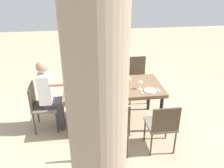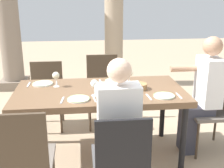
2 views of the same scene
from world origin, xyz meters
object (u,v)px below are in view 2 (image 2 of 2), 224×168
at_px(dining_table, 100,96).
at_px(plate_2, 114,81).
at_px(stone_column_near, 7,8).
at_px(chair_mid_south, 121,157).
at_px(plate_1, 78,99).
at_px(chair_mid_north, 103,86).
at_px(diner_man_white, 117,126).
at_px(chair_head_east, 216,108).
at_px(stone_column_centre, 114,5).
at_px(chair_west_north, 47,90).
at_px(wine_glass_2, 130,73).
at_px(chair_west_south, 23,158).
at_px(wine_glass_1, 94,84).
at_px(plate_3, 164,96).
at_px(diner_woman_green, 202,92).
at_px(plate_0, 43,84).
at_px(wine_glass_0, 56,76).

xyz_separation_m(dining_table, plate_2, (0.18, 0.28, 0.08)).
height_order(stone_column_near, plate_2, stone_column_near).
bearing_deg(chair_mid_south, plate_1, 118.12).
height_order(chair_mid_north, stone_column_near, stone_column_near).
height_order(chair_mid_south, diner_man_white, diner_man_white).
xyz_separation_m(diner_man_white, stone_column_near, (-1.54, 3.26, 0.79)).
bearing_deg(chair_head_east, stone_column_centre, 107.97).
relative_size(chair_west_north, stone_column_centre, 0.28).
bearing_deg(wine_glass_2, diner_man_white, -106.11).
distance_m(chair_west_south, wine_glass_1, 0.98).
height_order(chair_head_east, plate_3, chair_head_east).
bearing_deg(plate_3, chair_west_north, 137.78).
distance_m(chair_west_south, chair_head_east, 2.13).
bearing_deg(wine_glass_2, dining_table, -152.04).
relative_size(stone_column_centre, plate_3, 14.76).
xyz_separation_m(diner_woman_green, stone_column_near, (-2.55, 2.59, 0.77)).
xyz_separation_m(chair_west_north, chair_head_east, (1.94, -0.87, 0.01)).
bearing_deg(chair_mid_north, diner_woman_green, -40.61).
distance_m(stone_column_near, stone_column_centre, 1.89).
bearing_deg(stone_column_centre, wine_glass_1, -100.59).
height_order(dining_table, diner_woman_green, diner_woman_green).
xyz_separation_m(stone_column_near, plate_2, (1.62, -2.31, -0.69)).
bearing_deg(chair_mid_south, plate_2, 86.03).
bearing_deg(dining_table, chair_mid_north, 83.39).
relative_size(diner_woman_green, stone_column_near, 0.44).
bearing_deg(plate_0, plate_3, -23.59).
bearing_deg(wine_glass_0, stone_column_centre, 69.57).
relative_size(chair_west_north, plate_2, 4.22).
height_order(dining_table, stone_column_centre, stone_column_centre).
xyz_separation_m(chair_west_north, plate_2, (0.83, -0.58, 0.28)).
height_order(diner_man_white, plate_2, diner_man_white).
bearing_deg(dining_table, chair_mid_south, -83.36).
bearing_deg(chair_mid_south, chair_mid_north, 90.00).
height_order(diner_woman_green, plate_3, diner_woman_green).
relative_size(dining_table, wine_glass_1, 10.75).
bearing_deg(plate_0, diner_woman_green, -8.48).
distance_m(chair_mid_south, stone_column_centre, 3.62).
distance_m(chair_mid_north, diner_woman_green, 1.35).
bearing_deg(diner_man_white, chair_mid_north, 89.88).
height_order(wine_glass_1, wine_glass_2, wine_glass_1).
bearing_deg(chair_west_north, stone_column_near, 114.64).
relative_size(plate_0, plate_3, 1.07).
bearing_deg(diner_man_white, stone_column_centre, 83.78).
bearing_deg(wine_glass_2, diner_woman_green, -13.02).
xyz_separation_m(chair_mid_south, wine_glass_1, (-0.16, 0.70, 0.38)).
height_order(chair_mid_north, wine_glass_2, chair_mid_north).
xyz_separation_m(chair_head_east, plate_3, (-0.69, -0.27, 0.27)).
bearing_deg(plate_1, plate_2, 53.76).
bearing_deg(plate_1, chair_mid_north, 74.23).
distance_m(diner_man_white, plate_1, 0.52).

